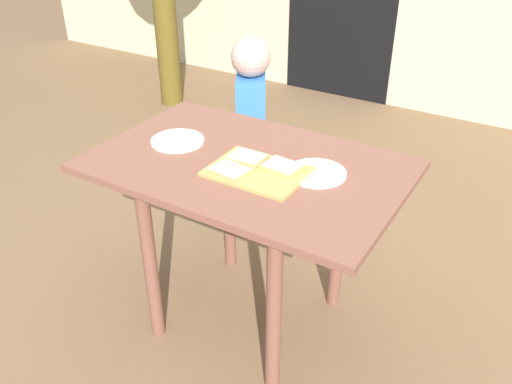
{
  "coord_description": "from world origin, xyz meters",
  "views": [
    {
      "loc": [
        0.91,
        -1.44,
        1.64
      ],
      "look_at": [
        0.04,
        0.0,
        0.63
      ],
      "focal_mm": 37.86,
      "sensor_mm": 36.0,
      "label": 1
    }
  ],
  "objects_px": {
    "pizza_slice_far_left": "(246,157)",
    "plate_white_left": "(178,141)",
    "cutting_board": "(258,172)",
    "dining_table": "(247,190)",
    "plate_white_right": "(317,173)",
    "pizza_slice_far_right": "(282,166)",
    "pizza_slice_near_left": "(229,170)",
    "child_left": "(251,118)"
  },
  "relations": [
    {
      "from": "dining_table",
      "to": "child_left",
      "type": "bearing_deg",
      "value": 120.73
    },
    {
      "from": "plate_white_left",
      "to": "child_left",
      "type": "relative_size",
      "value": 0.21
    },
    {
      "from": "pizza_slice_far_left",
      "to": "plate_white_left",
      "type": "xyz_separation_m",
      "value": [
        -0.31,
        0.0,
        -0.02
      ]
    },
    {
      "from": "plate_white_right",
      "to": "dining_table",
      "type": "bearing_deg",
      "value": -168.39
    },
    {
      "from": "plate_white_right",
      "to": "pizza_slice_far_right",
      "type": "bearing_deg",
      "value": -157.89
    },
    {
      "from": "dining_table",
      "to": "cutting_board",
      "type": "relative_size",
      "value": 3.37
    },
    {
      "from": "plate_white_right",
      "to": "plate_white_left",
      "type": "height_order",
      "value": "same"
    },
    {
      "from": "dining_table",
      "to": "child_left",
      "type": "xyz_separation_m",
      "value": [
        -0.4,
        0.68,
        -0.05
      ]
    },
    {
      "from": "pizza_slice_far_right",
      "to": "pizza_slice_near_left",
      "type": "distance_m",
      "value": 0.18
    },
    {
      "from": "cutting_board",
      "to": "plate_white_right",
      "type": "height_order",
      "value": "cutting_board"
    },
    {
      "from": "pizza_slice_far_left",
      "to": "pizza_slice_near_left",
      "type": "height_order",
      "value": "same"
    },
    {
      "from": "pizza_slice_far_right",
      "to": "pizza_slice_far_left",
      "type": "bearing_deg",
      "value": -177.6
    },
    {
      "from": "pizza_slice_far_right",
      "to": "plate_white_right",
      "type": "height_order",
      "value": "pizza_slice_far_right"
    },
    {
      "from": "cutting_board",
      "to": "plate_white_left",
      "type": "height_order",
      "value": "cutting_board"
    },
    {
      "from": "pizza_slice_near_left",
      "to": "child_left",
      "type": "distance_m",
      "value": 0.9
    },
    {
      "from": "cutting_board",
      "to": "child_left",
      "type": "xyz_separation_m",
      "value": [
        -0.48,
        0.72,
        -0.17
      ]
    },
    {
      "from": "cutting_board",
      "to": "plate_white_left",
      "type": "distance_m",
      "value": 0.4
    },
    {
      "from": "dining_table",
      "to": "child_left",
      "type": "relative_size",
      "value": 1.14
    },
    {
      "from": "plate_white_right",
      "to": "pizza_slice_near_left",
      "type": "bearing_deg",
      "value": -147.34
    },
    {
      "from": "pizza_slice_near_left",
      "to": "plate_white_right",
      "type": "xyz_separation_m",
      "value": [
        0.25,
        0.16,
        -0.02
      ]
    },
    {
      "from": "dining_table",
      "to": "pizza_slice_far_left",
      "type": "bearing_deg",
      "value": 171.1
    },
    {
      "from": "cutting_board",
      "to": "plate_white_left",
      "type": "relative_size",
      "value": 1.62
    },
    {
      "from": "dining_table",
      "to": "child_left",
      "type": "height_order",
      "value": "child_left"
    },
    {
      "from": "pizza_slice_near_left",
      "to": "cutting_board",
      "type": "bearing_deg",
      "value": 39.02
    },
    {
      "from": "pizza_slice_far_right",
      "to": "dining_table",
      "type": "bearing_deg",
      "value": -177.33
    },
    {
      "from": "dining_table",
      "to": "cutting_board",
      "type": "height_order",
      "value": "cutting_board"
    },
    {
      "from": "dining_table",
      "to": "pizza_slice_near_left",
      "type": "distance_m",
      "value": 0.17
    },
    {
      "from": "cutting_board",
      "to": "plate_white_right",
      "type": "distance_m",
      "value": 0.2
    },
    {
      "from": "dining_table",
      "to": "plate_white_right",
      "type": "distance_m",
      "value": 0.28
    },
    {
      "from": "dining_table",
      "to": "pizza_slice_far_left",
      "type": "xyz_separation_m",
      "value": [
        -0.0,
        0.0,
        0.14
      ]
    },
    {
      "from": "pizza_slice_far_left",
      "to": "plate_white_left",
      "type": "relative_size",
      "value": 0.65
    },
    {
      "from": "cutting_board",
      "to": "pizza_slice_far_right",
      "type": "bearing_deg",
      "value": 39.9
    },
    {
      "from": "pizza_slice_near_left",
      "to": "pizza_slice_far_left",
      "type": "bearing_deg",
      "value": 89.99
    },
    {
      "from": "plate_white_left",
      "to": "child_left",
      "type": "xyz_separation_m",
      "value": [
        -0.08,
        0.67,
        -0.17
      ]
    },
    {
      "from": "pizza_slice_far_right",
      "to": "pizza_slice_near_left",
      "type": "height_order",
      "value": "same"
    },
    {
      "from": "plate_white_right",
      "to": "child_left",
      "type": "xyz_separation_m",
      "value": [
        -0.65,
        0.62,
        -0.17
      ]
    },
    {
      "from": "pizza_slice_far_right",
      "to": "child_left",
      "type": "distance_m",
      "value": 0.88
    },
    {
      "from": "plate_white_right",
      "to": "child_left",
      "type": "relative_size",
      "value": 0.21
    },
    {
      "from": "pizza_slice_far_left",
      "to": "plate_white_right",
      "type": "height_order",
      "value": "pizza_slice_far_left"
    },
    {
      "from": "plate_white_right",
      "to": "pizza_slice_far_left",
      "type": "bearing_deg",
      "value": -168.65
    },
    {
      "from": "cutting_board",
      "to": "pizza_slice_near_left",
      "type": "height_order",
      "value": "pizza_slice_near_left"
    },
    {
      "from": "dining_table",
      "to": "plate_white_right",
      "type": "relative_size",
      "value": 5.45
    }
  ]
}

